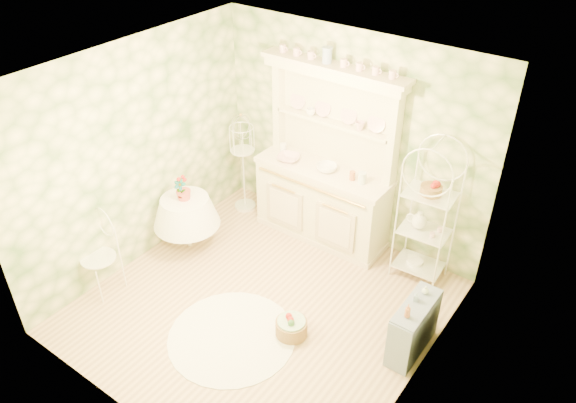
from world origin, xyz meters
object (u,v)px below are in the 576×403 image
Objects in this scene: bakers_rack at (428,208)px; side_shelf at (413,329)px; kitchen_dresser at (324,159)px; round_table at (187,220)px; floor_basket at (291,326)px; cafe_chair at (99,262)px; birdcage_stand at (243,164)px.

side_shelf is at bearing -72.13° from bakers_rack.
kitchen_dresser reaches higher than round_table.
kitchen_dresser is 1.88m from round_table.
bakers_rack reaches higher than floor_basket.
kitchen_dresser is 2.30m from side_shelf.
bakers_rack is at bearing 45.43° from cafe_chair.
bakers_rack is 2.63m from birdcage_stand.
birdcage_stand reaches higher than cafe_chair.
kitchen_dresser reaches higher than birdcage_stand.
kitchen_dresser is at bearing 63.78° from cafe_chair.
floor_basket is at bearing 23.43° from cafe_chair.
kitchen_dresser is at bearing 43.55° from round_table.
floor_basket is (0.71, -1.67, -1.03)m from kitchen_dresser.
kitchen_dresser is 3.41× the size of side_shelf.
side_shelf reaches higher than floor_basket.
kitchen_dresser is 1.31m from birdcage_stand.
birdcage_stand is (-2.61, -0.09, -0.28)m from bakers_rack.
floor_basket is at bearing -158.86° from side_shelf.
birdcage_stand is at bearing 88.87° from round_table.
round_table is (-2.64, -1.20, -0.58)m from bakers_rack.
side_shelf is at bearing 1.50° from round_table.
bakers_rack reaches higher than side_shelf.
cafe_chair is at bearing -164.77° from side_shelf.
cafe_chair is 2.25× the size of floor_basket.
kitchen_dresser reaches higher than floor_basket.
cafe_chair is 0.56× the size of birdcage_stand.
cafe_chair is 2.32m from floor_basket.
round_table is 2.04m from floor_basket.
floor_basket is at bearing -39.19° from birdcage_stand.
cafe_chair is at bearing -162.42° from floor_basket.
round_table is (-1.25, -1.19, -0.75)m from kitchen_dresser.
side_shelf is (0.44, -1.11, -0.68)m from bakers_rack.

